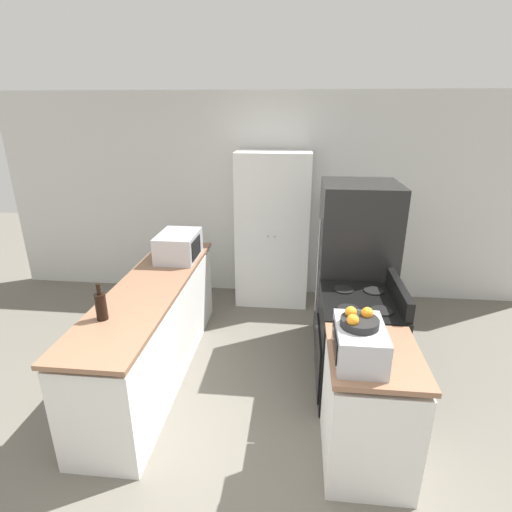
{
  "coord_description": "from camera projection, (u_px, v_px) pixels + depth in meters",
  "views": [
    {
      "loc": [
        0.38,
        -1.81,
        2.39
      ],
      "look_at": [
        0.0,
        1.79,
        1.05
      ],
      "focal_mm": 28.0,
      "sensor_mm": 36.0,
      "label": 1
    }
  ],
  "objects": [
    {
      "name": "ground_plane",
      "position": [
        227.0,
        506.0,
        2.55
      ],
      "size": [
        14.0,
        14.0,
        0.0
      ],
      "primitive_type": "plane",
      "color": "#666056"
    },
    {
      "name": "wall_back",
      "position": [
        268.0,
        198.0,
        5.16
      ],
      "size": [
        7.0,
        0.06,
        2.6
      ],
      "color": "silver",
      "rests_on": "ground_plane"
    },
    {
      "name": "counter_left",
      "position": [
        154.0,
        330.0,
        3.74
      ],
      "size": [
        0.6,
        2.48,
        0.9
      ],
      "color": "silver",
      "rests_on": "ground_plane"
    },
    {
      "name": "counter_right",
      "position": [
        368.0,
        411.0,
        2.74
      ],
      "size": [
        0.6,
        0.73,
        0.9
      ],
      "color": "silver",
      "rests_on": "ground_plane"
    },
    {
      "name": "pantry_cabinet",
      "position": [
        273.0,
        230.0,
        4.99
      ],
      "size": [
        0.9,
        0.53,
        1.92
      ],
      "color": "white",
      "rests_on": "ground_plane"
    },
    {
      "name": "stove",
      "position": [
        357.0,
        346.0,
        3.44
      ],
      "size": [
        0.66,
        0.76,
        1.06
      ],
      "color": "black",
      "rests_on": "ground_plane"
    },
    {
      "name": "refrigerator",
      "position": [
        354.0,
        269.0,
        4.02
      ],
      "size": [
        0.75,
        0.72,
        1.74
      ],
      "color": "black",
      "rests_on": "ground_plane"
    },
    {
      "name": "microwave",
      "position": [
        179.0,
        246.0,
        4.17
      ],
      "size": [
        0.4,
        0.54,
        0.27
      ],
      "color": "#B2B2B7",
      "rests_on": "counter_left"
    },
    {
      "name": "wine_bottle",
      "position": [
        101.0,
        306.0,
        2.96
      ],
      "size": [
        0.08,
        0.08,
        0.29
      ],
      "color": "black",
      "rests_on": "counter_left"
    },
    {
      "name": "toaster_oven",
      "position": [
        359.0,
        343.0,
        2.48
      ],
      "size": [
        0.31,
        0.44,
        0.23
      ],
      "color": "#B2B2B7",
      "rests_on": "counter_right"
    },
    {
      "name": "fruit_bowl",
      "position": [
        359.0,
        320.0,
        2.44
      ],
      "size": [
        0.23,
        0.23,
        0.1
      ],
      "color": "black",
      "rests_on": "toaster_oven"
    }
  ]
}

